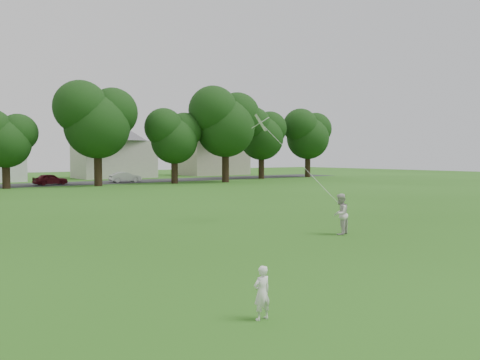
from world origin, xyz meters
TOP-DOWN VIEW (x-y plane):
  - ground at (0.00, 0.00)m, footprint 160.00×160.00m
  - toddler at (-3.07, -2.18)m, footprint 0.36×0.24m
  - older_boy at (5.21, 3.14)m, footprint 0.91×0.81m
  - kite at (5.07, 5.35)m, footprint 0.85×2.71m
  - tree_row at (2.82, 36.01)m, footprint 80.86×9.78m

SIDE VIEW (x-z plane):
  - ground at x=0.00m, z-range 0.00..0.00m
  - toddler at x=-3.07m, z-range 0.00..1.00m
  - older_boy at x=5.21m, z-range 0.00..1.56m
  - kite at x=5.07m, z-range 0.02..5.57m
  - tree_row at x=2.82m, z-range 1.01..11.93m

